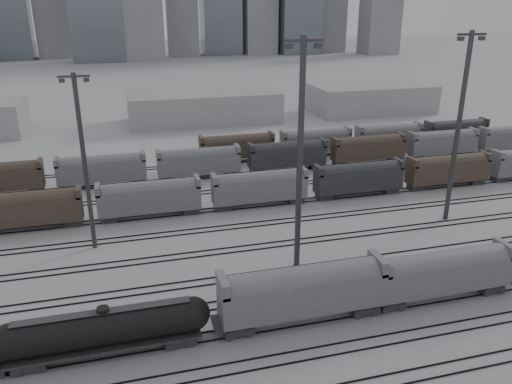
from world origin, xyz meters
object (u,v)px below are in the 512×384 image
object	(u,v)px
hopper_car_a	(303,289)
hopper_car_b	(444,271)
tank_car_b	(105,329)
light_mast_c	(300,153)

from	to	relation	value
hopper_car_a	hopper_car_b	distance (m)	15.89
tank_car_b	hopper_car_a	bearing A→B (deg)	-0.00
hopper_car_b	light_mast_c	size ratio (longest dim) A/B	0.57
hopper_car_a	tank_car_b	bearing A→B (deg)	180.00
hopper_car_b	tank_car_b	bearing A→B (deg)	180.00
tank_car_b	hopper_car_a	xyz separation A→B (m)	(18.77, -0.00, 0.99)
tank_car_b	light_mast_c	bearing A→B (deg)	26.40
hopper_car_a	light_mast_c	world-z (taller)	light_mast_c
tank_car_b	hopper_car_b	bearing A→B (deg)	0.00
tank_car_b	light_mast_c	size ratio (longest dim) A/B	0.70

